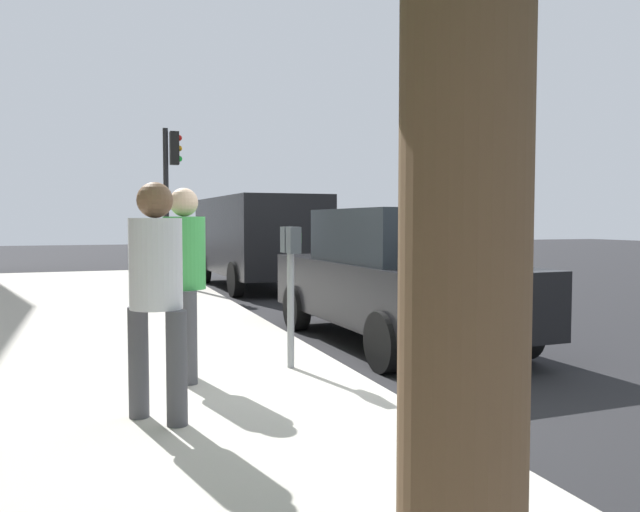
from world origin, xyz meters
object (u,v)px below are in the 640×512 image
at_px(pedestrian_at_meter, 184,267).
at_px(parked_van_far, 257,236).
at_px(traffic_signal, 170,180).
at_px(parked_sedan_near, 397,276).
at_px(parking_meter, 291,266).
at_px(pedestrian_bystander, 156,282).

relative_size(pedestrian_at_meter, parked_van_far, 0.34).
xyz_separation_m(pedestrian_at_meter, traffic_signal, (9.17, -0.93, 1.38)).
height_order(parked_sedan_near, parked_van_far, parked_van_far).
distance_m(parking_meter, traffic_signal, 9.17).
relative_size(parking_meter, traffic_signal, 0.39).
relative_size(parked_sedan_near, parked_van_far, 0.85).
xyz_separation_m(pedestrian_at_meter, parked_sedan_near, (1.56, -2.96, -0.30)).
xyz_separation_m(parking_meter, traffic_signal, (9.06, 0.13, 1.41)).
bearing_deg(pedestrian_at_meter, traffic_signal, 82.43).
height_order(parking_meter, pedestrian_bystander, pedestrian_bystander).
height_order(parking_meter, pedestrian_at_meter, pedestrian_at_meter).
bearing_deg(parking_meter, pedestrian_at_meter, 95.91).
bearing_deg(parked_van_far, parked_sedan_near, -179.99).
distance_m(parked_sedan_near, traffic_signal, 8.05).
bearing_deg(parked_van_far, pedestrian_at_meter, 161.97).
relative_size(parking_meter, pedestrian_at_meter, 0.80).
relative_size(parking_meter, parked_sedan_near, 0.32).
relative_size(pedestrian_bystander, traffic_signal, 0.49).
relative_size(parked_sedan_near, traffic_signal, 1.24).
distance_m(parking_meter, pedestrian_at_meter, 1.06).
bearing_deg(traffic_signal, parked_sedan_near, -165.09).
relative_size(pedestrian_at_meter, pedestrian_bystander, 1.01).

